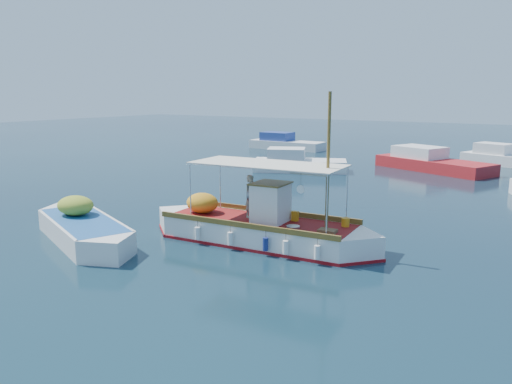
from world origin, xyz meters
The scene contains 7 objects.
ground centered at (0.00, 0.00, 0.00)m, with size 160.00×160.00×0.00m, color black.
fishing_caique centered at (-0.71, 0.02, 0.49)m, with size 9.16×2.94×5.60m.
dinghy centered at (-6.32, -3.22, 0.37)m, with size 6.64×3.87×1.76m.
bg_boat_nw centered at (-7.30, 15.70, 0.49)m, with size 6.75×4.81×1.80m.
bg_boat_n centered at (0.43, 21.15, 0.49)m, with size 8.62×5.82×1.80m.
bg_boat_far_w centered at (-14.73, 27.40, 0.49)m, with size 7.35×2.45×1.80m.
bg_boat_far_n centered at (4.44, 26.53, 0.49)m, with size 6.45×4.01×1.80m.
Camera 1 is at (8.59, -14.88, 5.38)m, focal length 35.00 mm.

